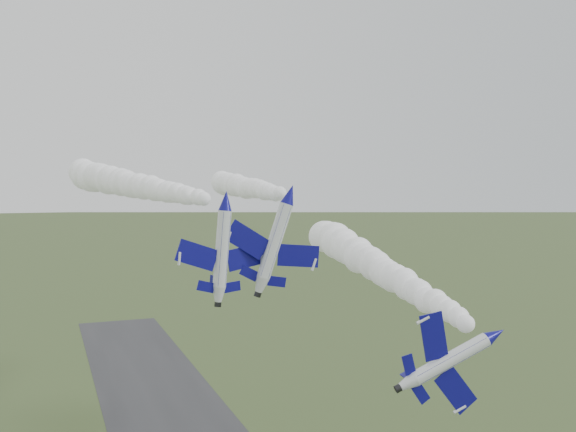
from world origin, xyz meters
name	(u,v)px	position (x,y,z in m)	size (l,w,h in m)	color
jet_lead	(496,335)	(15.69, -7.44, 31.39)	(4.64, 11.59, 8.76)	silver
smoke_trail_jet_lead	(375,265)	(20.67, 24.01, 33.65)	(5.59, 58.96, 5.59)	white
jet_pair_left	(226,200)	(-1.67, 20.19, 42.97)	(11.78, 13.93, 3.49)	silver
smoke_trail_jet_pair_left	(130,184)	(-8.29, 57.24, 44.90)	(5.85, 68.73, 5.85)	white
jet_pair_right	(290,194)	(6.26, 19.49, 43.68)	(11.66, 14.51, 4.70)	silver
smoke_trail_jet_pair_right	(242,187)	(11.49, 56.79, 44.39)	(4.86, 67.32, 4.86)	white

